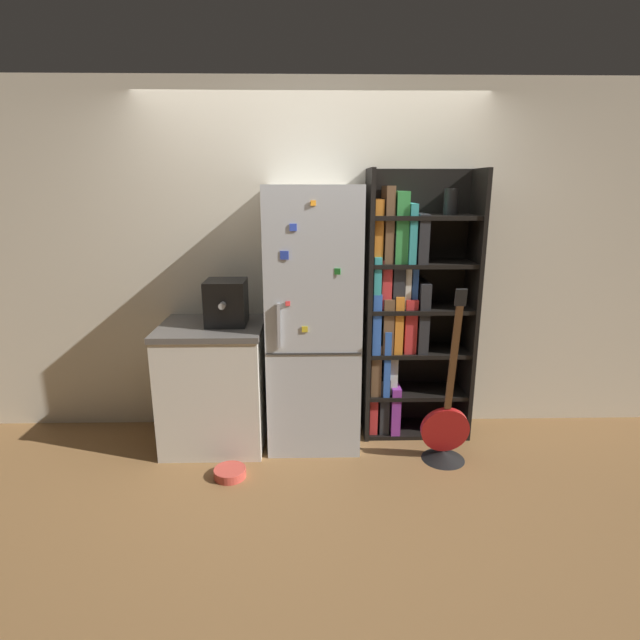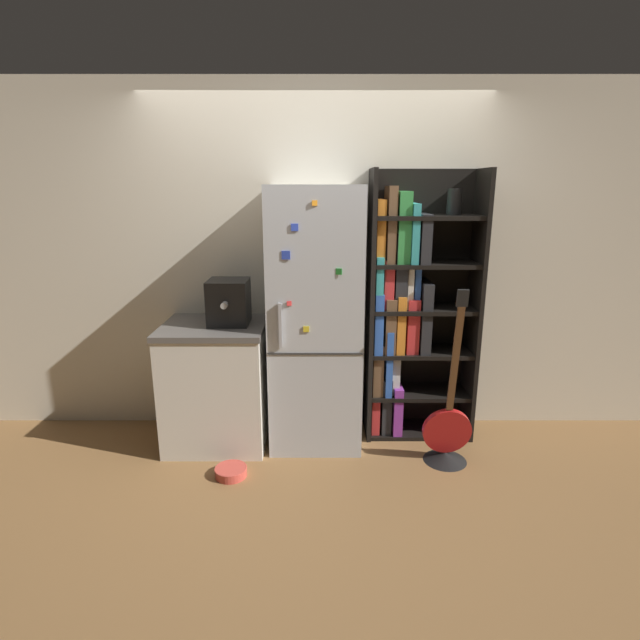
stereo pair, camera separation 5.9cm
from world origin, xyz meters
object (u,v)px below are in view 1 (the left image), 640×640
refrigerator (313,320)px  espresso_machine (226,302)px  guitar (445,437)px  pet_bowl (230,472)px  bookshelf (404,309)px

refrigerator → espresso_machine: bearing=-179.8°
refrigerator → guitar: bearing=-20.1°
guitar → pet_bowl: (-1.46, -0.19, -0.14)m
espresso_machine → guitar: guitar is taller
refrigerator → pet_bowl: refrigerator is taller
espresso_machine → guitar: size_ratio=0.27×
pet_bowl → bookshelf: bearing=27.9°
pet_bowl → guitar: bearing=7.2°
refrigerator → bookshelf: bookshelf is taller
guitar → refrigerator: bearing=159.9°
bookshelf → espresso_machine: (-1.29, -0.14, 0.09)m
bookshelf → refrigerator: bearing=-168.7°
espresso_machine → guitar: (1.52, -0.33, -0.89)m
bookshelf → pet_bowl: 1.68m
espresso_machine → bookshelf: bearing=6.1°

